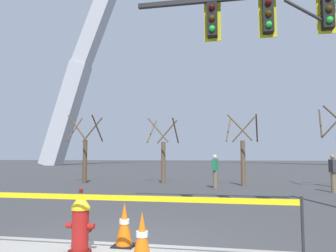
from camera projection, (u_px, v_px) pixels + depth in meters
ground_plane at (119, 245)px, 5.54m from camera, size 240.00×240.00×0.00m
fire_hydrant at (81, 223)px, 5.11m from camera, size 0.46×0.48×0.99m
caution_tape_barrier at (105, 213)px, 4.78m from camera, size 5.51×0.04×0.98m
traffic_cone_by_hydrant at (124, 225)px, 5.48m from camera, size 0.36×0.36×0.73m
traffic_cone_curb_edge at (142, 238)px, 4.58m from camera, size 0.36×0.36×0.73m
traffic_signal_gantry at (314, 43)px, 7.95m from camera, size 6.42×0.44×6.00m
monument_arch at (217, 19)px, 52.57m from camera, size 60.38×2.98×53.53m
tree_far_left at (85, 153)px, 18.58m from camera, size 1.77×1.78×3.82m
tree_left_mid at (163, 154)px, 18.53m from camera, size 1.70×1.71×3.67m
tree_center_left at (243, 154)px, 16.92m from camera, size 1.70×1.71×3.67m
pedestrian_walking_left at (215, 171)px, 15.49m from camera, size 0.32×0.39×1.59m
pedestrian_standing_center at (333, 173)px, 13.65m from camera, size 0.28×0.38×1.59m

